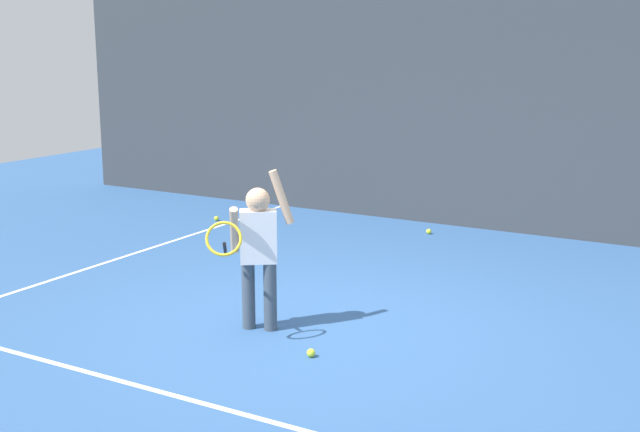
% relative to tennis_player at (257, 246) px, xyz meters
% --- Properties ---
extents(ground_plane, '(20.00, 20.00, 0.00)m').
position_rel_tennis_player_xyz_m(ground_plane, '(0.32, 0.30, -0.73)').
color(ground_plane, '#335B93').
extents(court_line_baseline, '(9.00, 0.05, 0.00)m').
position_rel_tennis_player_xyz_m(court_line_baseline, '(0.32, -1.38, -0.72)').
color(court_line_baseline, white).
rests_on(court_line_baseline, ground).
extents(court_line_sideline, '(0.05, 9.00, 0.00)m').
position_rel_tennis_player_xyz_m(court_line_sideline, '(-2.62, 1.30, -0.72)').
color(court_line_sideline, white).
rests_on(court_line_sideline, ground).
extents(back_fence_windscreen, '(12.99, 0.08, 3.24)m').
position_rel_tennis_player_xyz_m(back_fence_windscreen, '(0.32, 4.56, 0.89)').
color(back_fence_windscreen, '#383D42').
rests_on(back_fence_windscreen, ground).
extents(fence_post_0, '(0.09, 0.09, 3.39)m').
position_rel_tennis_player_xyz_m(fence_post_0, '(-6.02, 4.62, 0.97)').
color(fence_post_0, slate).
rests_on(fence_post_0, ground).
extents(fence_post_1, '(0.09, 0.09, 3.39)m').
position_rel_tennis_player_xyz_m(fence_post_1, '(-1.79, 4.62, 0.97)').
color(fence_post_1, slate).
rests_on(fence_post_1, ground).
extents(tennis_player, '(0.49, 0.84, 1.35)m').
position_rel_tennis_player_xyz_m(tennis_player, '(0.00, 0.00, 0.00)').
color(tennis_player, '#3F4C59').
rests_on(tennis_player, ground).
extents(tennis_ball_1, '(0.07, 0.07, 0.07)m').
position_rel_tennis_player_xyz_m(tennis_ball_1, '(-1.70, 2.28, -0.69)').
color(tennis_ball_1, '#CCE033').
rests_on(tennis_ball_1, ground).
extents(tennis_ball_3, '(0.07, 0.07, 0.07)m').
position_rel_tennis_player_xyz_m(tennis_ball_3, '(-2.85, 3.21, -0.69)').
color(tennis_ball_3, '#CCE033').
rests_on(tennis_ball_3, ground).
extents(tennis_ball_4, '(0.07, 0.07, 0.07)m').
position_rel_tennis_player_xyz_m(tennis_ball_4, '(-0.08, 3.92, -0.69)').
color(tennis_ball_4, '#CCE033').
rests_on(tennis_ball_4, ground).
extents(tennis_ball_5, '(0.07, 0.07, 0.07)m').
position_rel_tennis_player_xyz_m(tennis_ball_5, '(0.69, -0.31, -0.69)').
color(tennis_ball_5, '#CCE033').
rests_on(tennis_ball_5, ground).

